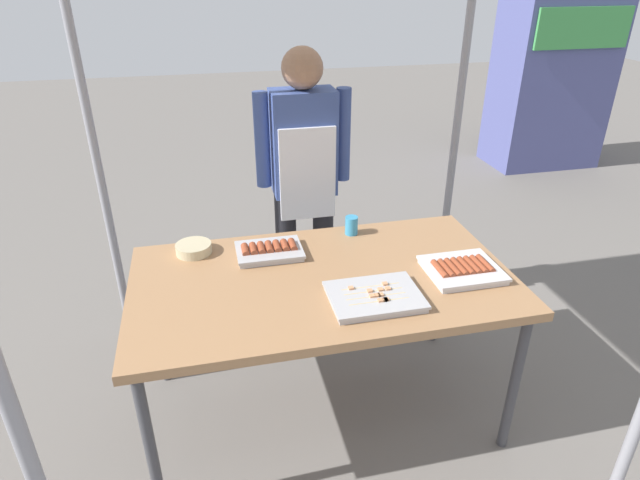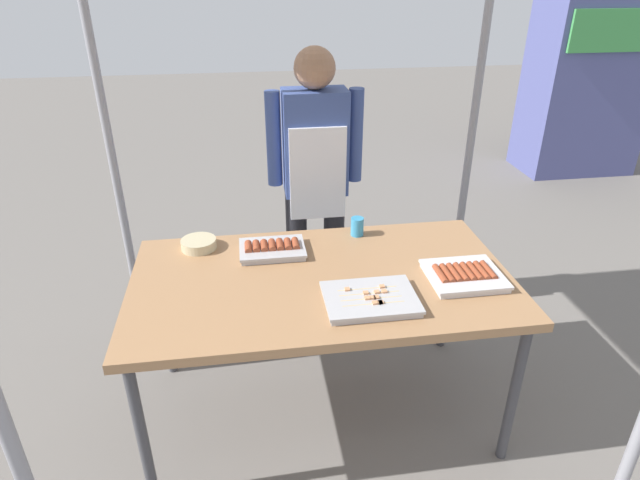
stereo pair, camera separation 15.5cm
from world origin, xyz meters
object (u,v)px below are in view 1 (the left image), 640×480
Objects in this scene: neighbor_stall_left at (551,79)px; vendor_woman at (304,169)px; tray_pork_links at (462,269)px; tray_meat_skewers at (375,297)px; drink_cup_near_edge at (351,225)px; tray_grilled_sausages at (269,251)px; condiment_bowl at (194,248)px; stall_table at (323,287)px.

vendor_woman is at bearing -144.10° from neighbor_stall_left.
tray_meat_skewers is at bearing -165.24° from tray_pork_links.
tray_meat_skewers is 4.34m from neighbor_stall_left.
tray_pork_links is at bearing -52.56° from drink_cup_near_edge.
tray_grilled_sausages reaches higher than tray_meat_skewers.
vendor_woman reaches higher than condiment_bowl.
drink_cup_near_edge is (0.75, 0.03, 0.02)m from condiment_bowl.
stall_table is at bearing 169.74° from tray_pork_links.
tray_meat_skewers is 0.58m from drink_cup_near_edge.
neighbor_stall_left reaches higher than drink_cup_near_edge.
vendor_woman reaches higher than tray_grilled_sausages.
tray_pork_links is at bearing 117.56° from vendor_woman.
vendor_woman is (-0.07, 1.06, 0.16)m from tray_meat_skewers.
stall_table is at bearing -122.24° from drink_cup_near_edge.
stall_table is 0.28m from tray_meat_skewers.
condiment_bowl reaches higher than stall_table.
tray_pork_links is at bearing 14.76° from tray_meat_skewers.
condiment_bowl is 0.10× the size of vendor_woman.
stall_table is 0.88m from vendor_woman.
tray_pork_links is at bearing -24.04° from tray_grilled_sausages.
neighbor_stall_left is at bearing 40.23° from tray_grilled_sausages.
tray_grilled_sausages is at bearing -15.80° from condiment_bowl.
drink_cup_near_edge reaches higher than condiment_bowl.
vendor_woman is 3.68m from neighbor_stall_left.
condiment_bowl is 4.48m from neighbor_stall_left.
stall_table is 0.60m from tray_pork_links.
condiment_bowl is 0.81m from vendor_woman.
tray_grilled_sausages reaches higher than condiment_bowl.
neighbor_stall_left is (2.98, 2.16, -0.05)m from vendor_woman.
tray_grilled_sausages is 0.58m from tray_meat_skewers.
tray_pork_links is 0.59m from drink_cup_near_edge.
stall_table is 9.89× the size of condiment_bowl.
tray_meat_skewers is 0.23× the size of vendor_woman.
tray_pork_links is 1.20m from condiment_bowl.
drink_cup_near_edge is at bearing 105.93° from vendor_woman.
neighbor_stall_left is at bearing 47.86° from tray_meat_skewers.
drink_cup_near_edge is at bearing 1.99° from condiment_bowl.
tray_grilled_sausages is 0.17× the size of neighbor_stall_left.
drink_cup_near_edge is 0.05× the size of neighbor_stall_left.
tray_grilled_sausages is 0.96× the size of tray_pork_links.
stall_table is at bearing -51.46° from tray_grilled_sausages.
tray_pork_links is 3.98m from neighbor_stall_left.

